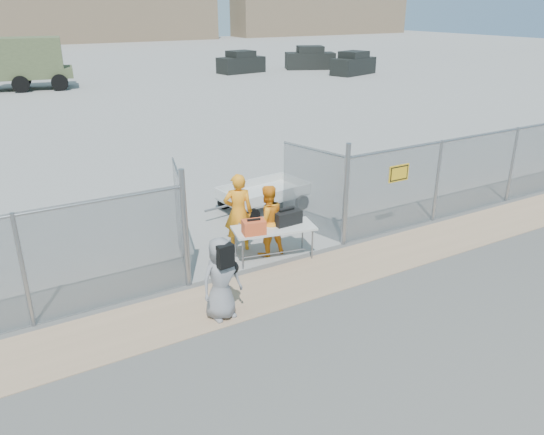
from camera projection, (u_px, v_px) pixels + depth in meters
ground at (323, 303)px, 10.33m from camera, size 160.00×160.00×0.00m
tarmac_inside at (30, 73)px, 43.98m from camera, size 160.00×80.00×0.01m
dirt_strip at (296, 281)px, 11.13m from camera, size 44.00×1.60×0.01m
distant_hills at (28, 10)px, 73.46m from camera, size 140.00×6.00×9.00m
chain_link_fence at (272, 217)px, 11.52m from camera, size 40.00×0.20×2.20m
folding_table at (274, 243)px, 12.00m from camera, size 1.95×1.13×0.78m
orange_bag at (254, 227)px, 11.46m from camera, size 0.55×0.43×0.30m
black_duffel at (287, 217)px, 11.99m from camera, size 0.65×0.40×0.31m
security_worker_left at (238, 212)px, 12.25m from camera, size 0.80×0.67×1.87m
security_worker_right at (267, 220)px, 12.05m from camera, size 0.84×0.67×1.68m
visitor at (221, 279)px, 9.59m from camera, size 0.83×0.58×1.59m
utility_trailer at (263, 196)px, 14.91m from camera, size 3.30×1.98×0.76m
military_truck at (15, 64)px, 35.00m from camera, size 7.36×3.75×3.35m
parked_vehicle_near at (241, 62)px, 43.99m from camera, size 4.07×2.28×1.75m
parked_vehicle_mid at (310, 58)px, 46.53m from camera, size 4.65×3.48×1.92m
parked_vehicle_far at (353, 63)px, 42.93m from camera, size 4.33×2.89×1.80m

